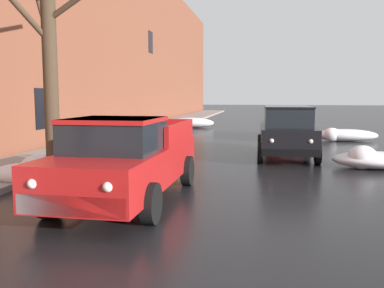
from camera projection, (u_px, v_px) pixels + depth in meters
The scene contains 10 objects.
left_sidewalk_slab at pixel (105, 143), 18.73m from camera, with size 2.76×80.00×0.15m, color gray.
brick_townhouse_facade at pixel (62, 9), 18.38m from camera, with size 0.63×80.00×11.96m.
snow_bank_near_corner_left at pixel (191, 123), 28.22m from camera, with size 2.96×1.25×0.70m.
snow_bank_near_corner_right at pixel (373, 159), 12.54m from camera, with size 2.57×1.49×0.72m.
snow_bank_along_right_kerb at pixel (34, 173), 10.13m from camera, with size 2.00×1.04×0.74m.
snow_bank_far_right_pile at pixel (343, 135), 19.97m from camera, with size 2.96×1.06×0.66m.
bare_tree_second_along_sidewalk at pixel (52, 58), 10.80m from camera, with size 2.66×2.78×6.15m.
pickup_truck_red_approaching_near_lane at pixel (126, 159), 8.61m from camera, with size 2.15×5.36×1.76m.
suv_black_parked_kerbside_close at pixel (286, 130), 14.71m from camera, with size 2.05×4.57×1.82m.
sedan_red_parked_kerbside_mid at pixel (286, 123), 21.51m from camera, with size 2.13×4.52×1.42m.
Camera 1 is at (0.96, 0.36, 2.18)m, focal length 38.97 mm.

